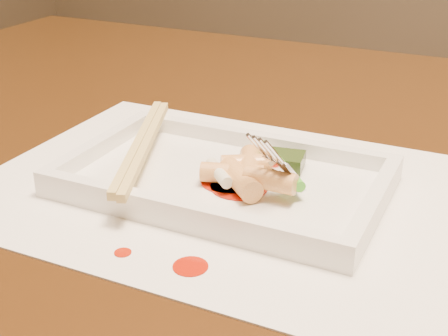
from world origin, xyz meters
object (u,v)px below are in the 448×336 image
at_px(table, 346,277).
at_px(fork, 318,99).
at_px(placemat, 224,188).
at_px(chopstick_a, 139,143).
at_px(plate_base, 224,183).

distance_m(table, fork, 0.19).
relative_size(placemat, chopstick_a, 1.99).
relative_size(plate_base, chopstick_a, 1.29).
height_order(placemat, fork, fork).
distance_m(placemat, fork, 0.11).
xyz_separation_m(placemat, plate_base, (0.00, 0.00, 0.00)).
height_order(plate_base, chopstick_a, chopstick_a).
relative_size(placemat, fork, 2.86).
bearing_deg(chopstick_a, table, 20.34).
distance_m(plate_base, fork, 0.11).
distance_m(table, plate_base, 0.16).
relative_size(placemat, plate_base, 1.54).
xyz_separation_m(plate_base, fork, (0.07, 0.02, 0.08)).
height_order(table, chopstick_a, chopstick_a).
xyz_separation_m(plate_base, chopstick_a, (-0.08, 0.00, 0.02)).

